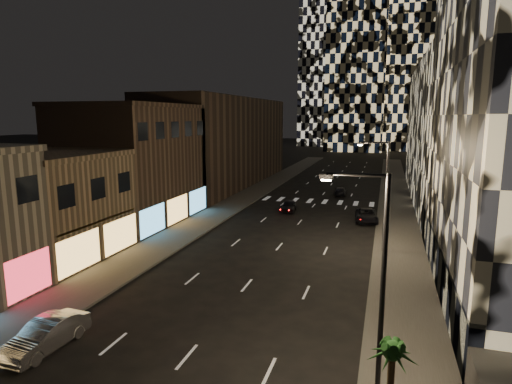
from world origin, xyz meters
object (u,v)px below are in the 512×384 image
Objects in this scene: streetlight_near at (377,275)px; streetlight_far at (383,189)px; palm_tree at (392,358)px; car_dark_rightlane at (366,215)px; car_dark_midlane at (289,206)px; car_dark_oncoming at (341,191)px; car_silver_parked at (46,335)px.

streetlight_far is (0.00, 20.00, 0.00)m from streetlight_near.
car_dark_rightlane is at bearing 93.97° from palm_tree.
car_dark_rightlane is at bearing -20.75° from car_dark_midlane.
car_dark_rightlane is at bearing 92.99° from streetlight_near.
palm_tree reaches higher than car_dark_oncoming.
car_silver_parked is 16.02m from palm_tree.
car_dark_rightlane is (-1.59, 10.39, -4.68)m from streetlight_far.
palm_tree reaches higher than car_dark_rightlane.
car_dark_oncoming is at bearing 100.42° from car_dark_rightlane.
car_dark_rightlane is 32.37m from palm_tree.
car_dark_midlane is (-10.65, 12.78, -4.68)m from streetlight_far.
streetlight_near is at bearing 94.98° from car_dark_oncoming.
car_dark_oncoming is (4.78, 12.48, -0.09)m from car_dark_midlane.
car_silver_parked is 0.93× the size of car_dark_rightlane.
car_dark_midlane is at bearing 66.64° from car_dark_oncoming.
streetlight_near reaches higher than car_dark_midlane.
streetlight_far reaches higher than car_dark_oncoming.
car_silver_parked is at bearing 174.85° from palm_tree.
car_silver_parked reaches higher than car_dark_oncoming.
car_silver_parked is at bearing -103.69° from car_dark_midlane.
car_dark_oncoming is (9.26, 45.64, -0.15)m from car_silver_parked.
car_dark_midlane is 1.09× the size of palm_tree.
streetlight_far is at bearing 56.30° from car_silver_parked.
palm_tree is (15.77, -1.42, 2.42)m from car_silver_parked.
car_silver_parked is (-15.13, -20.38, -4.61)m from streetlight_far.
streetlight_near is 45.89m from car_dark_oncoming.
streetlight_near is 2.01× the size of car_silver_parked.
streetlight_near is 2.27× the size of car_dark_midlane.
car_silver_parked is at bearing -178.55° from streetlight_near.
streetlight_near is 1.00× the size of streetlight_far.
palm_tree is (6.52, -47.07, 2.58)m from car_dark_oncoming.
streetlight_far reaches higher than car_dark_rightlane.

